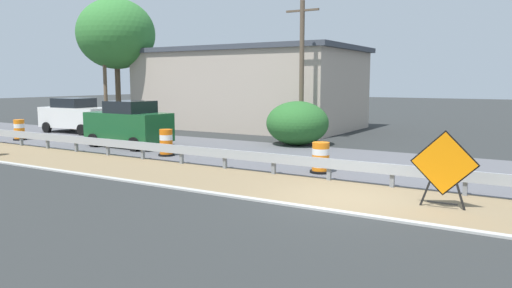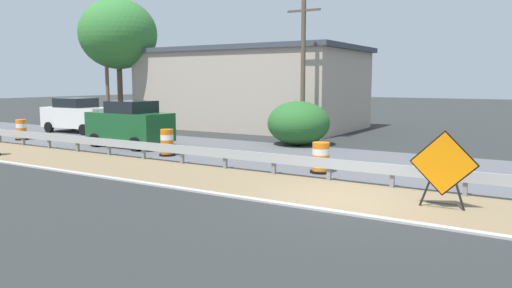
{
  "view_description": "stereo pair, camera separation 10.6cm",
  "coord_description": "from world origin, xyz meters",
  "px_view_note": "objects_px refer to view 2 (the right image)",
  "views": [
    {
      "loc": [
        -12.03,
        -4.6,
        3.14
      ],
      "look_at": [
        1.27,
        3.45,
        1.12
      ],
      "focal_mm": 34.21,
      "sensor_mm": 36.0,
      "label": 1
    },
    {
      "loc": [
        -11.97,
        -4.69,
        3.14
      ],
      "look_at": [
        1.27,
        3.45,
        1.12
      ],
      "focal_mm": 34.21,
      "sensor_mm": 36.0,
      "label": 2
    }
  ],
  "objects_px": {
    "warning_sign_diamond": "(443,166)",
    "utility_pole_mid": "(106,56)",
    "car_mid_far_lane": "(78,115)",
    "car_lead_near_lane": "(130,124)",
    "traffic_barrel_nearest": "(321,159)",
    "utility_pole_near": "(303,69)",
    "traffic_barrel_close": "(167,144)",
    "traffic_barrel_far": "(21,131)"
  },
  "relations": [
    {
      "from": "utility_pole_near",
      "to": "traffic_barrel_nearest",
      "type": "bearing_deg",
      "value": -149.6
    },
    {
      "from": "traffic_barrel_nearest",
      "to": "utility_pole_near",
      "type": "bearing_deg",
      "value": 30.4
    },
    {
      "from": "car_mid_far_lane",
      "to": "utility_pole_mid",
      "type": "relative_size",
      "value": 0.51
    },
    {
      "from": "traffic_barrel_far",
      "to": "car_mid_far_lane",
      "type": "height_order",
      "value": "car_mid_far_lane"
    },
    {
      "from": "traffic_barrel_close",
      "to": "traffic_barrel_nearest",
      "type": "bearing_deg",
      "value": -91.28
    },
    {
      "from": "warning_sign_diamond",
      "to": "traffic_barrel_close",
      "type": "relative_size",
      "value": 1.75
    },
    {
      "from": "warning_sign_diamond",
      "to": "car_mid_far_lane",
      "type": "distance_m",
      "value": 23.66
    },
    {
      "from": "traffic_barrel_far",
      "to": "car_mid_far_lane",
      "type": "relative_size",
      "value": 0.23
    },
    {
      "from": "traffic_barrel_far",
      "to": "utility_pole_mid",
      "type": "xyz_separation_m",
      "value": [
        7.37,
        1.57,
        4.26
      ]
    },
    {
      "from": "warning_sign_diamond",
      "to": "utility_pole_near",
      "type": "height_order",
      "value": "utility_pole_near"
    },
    {
      "from": "traffic_barrel_nearest",
      "to": "utility_pole_near",
      "type": "relative_size",
      "value": 0.15
    },
    {
      "from": "traffic_barrel_close",
      "to": "warning_sign_diamond",
      "type": "bearing_deg",
      "value": -104.05
    },
    {
      "from": "car_lead_near_lane",
      "to": "utility_pole_near",
      "type": "height_order",
      "value": "utility_pole_near"
    },
    {
      "from": "warning_sign_diamond",
      "to": "traffic_barrel_nearest",
      "type": "height_order",
      "value": "warning_sign_diamond"
    },
    {
      "from": "car_lead_near_lane",
      "to": "car_mid_far_lane",
      "type": "height_order",
      "value": "car_lead_near_lane"
    },
    {
      "from": "traffic_barrel_close",
      "to": "utility_pole_mid",
      "type": "distance_m",
      "value": 14.7
    },
    {
      "from": "warning_sign_diamond",
      "to": "traffic_barrel_nearest",
      "type": "xyz_separation_m",
      "value": [
        2.74,
        4.48,
        -0.57
      ]
    },
    {
      "from": "car_mid_far_lane",
      "to": "car_lead_near_lane",
      "type": "bearing_deg",
      "value": -23.92
    },
    {
      "from": "utility_pole_near",
      "to": "traffic_barrel_far",
      "type": "bearing_deg",
      "value": 119.0
    },
    {
      "from": "traffic_barrel_close",
      "to": "car_lead_near_lane",
      "type": "xyz_separation_m",
      "value": [
        1.21,
        3.4,
        0.59
      ]
    },
    {
      "from": "traffic_barrel_nearest",
      "to": "utility_pole_near",
      "type": "xyz_separation_m",
      "value": [
        7.51,
        4.4,
        3.25
      ]
    },
    {
      "from": "utility_pole_mid",
      "to": "traffic_barrel_nearest",
      "type": "bearing_deg",
      "value": -111.85
    },
    {
      "from": "traffic_barrel_nearest",
      "to": "car_mid_far_lane",
      "type": "bearing_deg",
      "value": 76.31
    },
    {
      "from": "traffic_barrel_far",
      "to": "utility_pole_mid",
      "type": "distance_m",
      "value": 8.66
    },
    {
      "from": "car_mid_far_lane",
      "to": "warning_sign_diamond",
      "type": "bearing_deg",
      "value": -19.66
    },
    {
      "from": "traffic_barrel_close",
      "to": "car_lead_near_lane",
      "type": "bearing_deg",
      "value": 70.38
    },
    {
      "from": "warning_sign_diamond",
      "to": "utility_pole_near",
      "type": "xyz_separation_m",
      "value": [
        10.25,
        8.89,
        2.68
      ]
    },
    {
      "from": "traffic_barrel_far",
      "to": "car_lead_near_lane",
      "type": "xyz_separation_m",
      "value": [
        1.11,
        -6.96,
        0.6
      ]
    },
    {
      "from": "utility_pole_near",
      "to": "utility_pole_mid",
      "type": "xyz_separation_m",
      "value": [
        0.13,
        14.63,
        1.03
      ]
    },
    {
      "from": "warning_sign_diamond",
      "to": "traffic_barrel_far",
      "type": "height_order",
      "value": "warning_sign_diamond"
    },
    {
      "from": "warning_sign_diamond",
      "to": "car_lead_near_lane",
      "type": "xyz_separation_m",
      "value": [
        4.11,
        14.99,
        0.04
      ]
    },
    {
      "from": "car_lead_near_lane",
      "to": "utility_pole_near",
      "type": "relative_size",
      "value": 0.59
    },
    {
      "from": "warning_sign_diamond",
      "to": "traffic_barrel_far",
      "type": "relative_size",
      "value": 1.78
    },
    {
      "from": "traffic_barrel_close",
      "to": "traffic_barrel_far",
      "type": "xyz_separation_m",
      "value": [
        0.11,
        10.36,
        -0.01
      ]
    },
    {
      "from": "car_lead_near_lane",
      "to": "traffic_barrel_close",
      "type": "bearing_deg",
      "value": 161.65
    },
    {
      "from": "traffic_barrel_close",
      "to": "utility_pole_mid",
      "type": "xyz_separation_m",
      "value": [
        7.47,
        11.93,
        4.25
      ]
    },
    {
      "from": "traffic_barrel_close",
      "to": "car_mid_far_lane",
      "type": "relative_size",
      "value": 0.24
    },
    {
      "from": "utility_pole_near",
      "to": "traffic_barrel_close",
      "type": "bearing_deg",
      "value": 159.81
    },
    {
      "from": "car_lead_near_lane",
      "to": "warning_sign_diamond",
      "type": "bearing_deg",
      "value": 165.93
    },
    {
      "from": "warning_sign_diamond",
      "to": "utility_pole_mid",
      "type": "bearing_deg",
      "value": -116.94
    },
    {
      "from": "traffic_barrel_far",
      "to": "utility_pole_near",
      "type": "height_order",
      "value": "utility_pole_near"
    },
    {
      "from": "traffic_barrel_far",
      "to": "car_mid_far_lane",
      "type": "distance_m",
      "value": 4.22
    }
  ]
}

